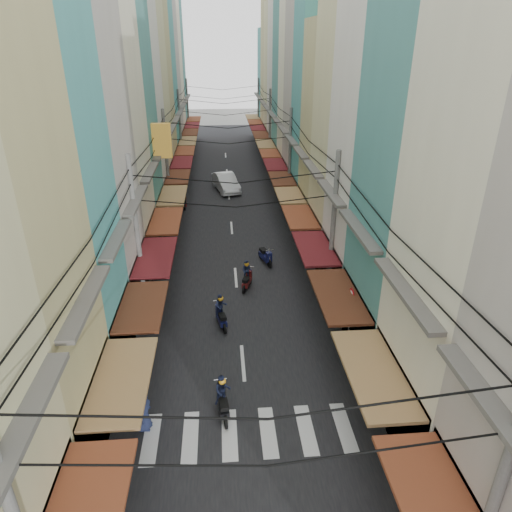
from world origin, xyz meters
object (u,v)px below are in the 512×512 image
white_car (226,191)px  market_umbrella (382,318)px  traffic_sign (351,306)px  bicycle (380,330)px

white_car → market_umbrella: (6.23, -25.63, 2.11)m
market_umbrella → traffic_sign: bearing=151.4°
white_car → traffic_sign: size_ratio=1.75×
bicycle → traffic_sign: (-2.05, -1.43, 2.38)m
white_car → traffic_sign: 25.57m
market_umbrella → traffic_sign: traffic_sign is taller
bicycle → traffic_sign: bearing=128.2°
traffic_sign → white_car: bearing=101.3°
white_car → bicycle: 24.57m
market_umbrella → traffic_sign: 1.42m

